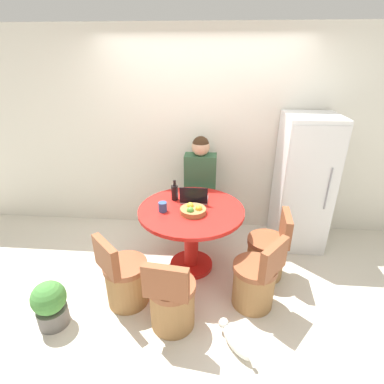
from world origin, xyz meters
TOP-DOWN VIEW (x-y plane):
  - ground_plane at (0.00, 0.00)m, footprint 12.00×12.00m
  - wall_back at (0.00, 1.36)m, footprint 7.00×0.06m
  - refrigerator at (1.26, 0.98)m, footprint 0.60×0.67m
  - dining_table at (-0.05, 0.34)m, footprint 1.14×1.14m
  - chair_near_camera at (-0.16, -0.50)m, footprint 0.43×0.44m
  - chair_right_side at (0.79, 0.28)m, footprint 0.43×0.42m
  - chair_near_left_corner at (-0.65, -0.26)m, footprint 0.49×0.49m
  - chair_near_right_corner at (0.61, -0.18)m, footprint 0.49×0.49m
  - person_seated at (-0.00, 1.13)m, footprint 0.40×0.37m
  - laptop at (-0.04, 0.51)m, footprint 0.31×0.21m
  - fruit_bowl at (-0.03, 0.24)m, footprint 0.27×0.27m
  - coffee_cup at (-0.35, 0.26)m, footprint 0.09×0.09m
  - bottle at (-0.26, 0.54)m, footprint 0.08×0.08m
  - cat at (0.41, -0.69)m, footprint 0.32×0.41m
  - potted_plant at (-1.25, -0.57)m, footprint 0.30×0.30m

SIDE VIEW (x-z plane):
  - ground_plane at x=0.00m, z-range 0.00..0.00m
  - cat at x=0.41m, z-range 0.00..0.15m
  - potted_plant at x=-1.25m, z-range 0.01..0.46m
  - chair_near_camera at x=-0.16m, z-range -0.12..0.66m
  - chair_right_side at x=0.79m, z-range -0.12..0.66m
  - chair_near_left_corner at x=-0.65m, z-range -0.12..0.66m
  - chair_near_right_corner at x=0.61m, z-range -0.12..0.66m
  - dining_table at x=-0.05m, z-range 0.18..0.94m
  - person_seated at x=0.00m, z-range 0.08..1.44m
  - fruit_bowl at x=-0.03m, z-range 0.75..0.85m
  - laptop at x=-0.04m, z-range 0.71..0.91m
  - coffee_cup at x=-0.35m, z-range 0.76..0.87m
  - refrigerator at x=1.26m, z-range 0.00..1.65m
  - bottle at x=-0.26m, z-range 0.74..0.97m
  - wall_back at x=0.00m, z-range 0.00..2.60m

